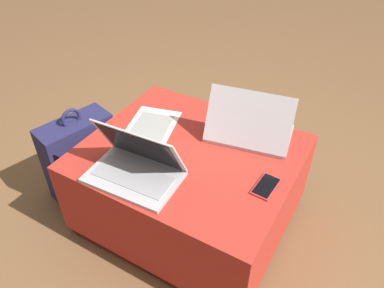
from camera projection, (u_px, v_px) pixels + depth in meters
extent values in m
plane|color=brown|center=(190.00, 216.00, 1.85)|extent=(14.00, 14.00, 0.00)
cube|color=maroon|center=(190.00, 213.00, 1.84)|extent=(0.86, 0.73, 0.05)
cube|color=#B22D23|center=(190.00, 182.00, 1.71)|extent=(0.89, 0.76, 0.37)
cube|color=#B7B7BC|center=(134.00, 177.00, 1.46)|extent=(0.37, 0.25, 0.02)
cube|color=#9E9EA3|center=(133.00, 176.00, 1.45)|extent=(0.32, 0.14, 0.00)
cube|color=#B7B7BC|center=(140.00, 146.00, 1.43)|extent=(0.36, 0.13, 0.21)
cube|color=black|center=(139.00, 147.00, 1.43)|extent=(0.32, 0.11, 0.18)
cube|color=silver|center=(249.00, 133.00, 1.68)|extent=(0.40, 0.30, 0.02)
cube|color=#9E9EA3|center=(250.00, 131.00, 1.67)|extent=(0.34, 0.19, 0.00)
cube|color=silver|center=(249.00, 120.00, 1.56)|extent=(0.38, 0.18, 0.22)
cube|color=black|center=(249.00, 120.00, 1.56)|extent=(0.33, 0.16, 0.19)
cube|color=red|center=(266.00, 186.00, 1.42)|extent=(0.08, 0.14, 0.01)
cube|color=black|center=(266.00, 186.00, 1.42)|extent=(0.07, 0.13, 0.00)
cube|color=#23234C|center=(81.00, 157.00, 1.87)|extent=(0.24, 0.37, 0.43)
cube|color=#1E1E41|center=(74.00, 161.00, 1.98)|extent=(0.13, 0.28, 0.19)
torus|color=#23234C|center=(71.00, 118.00, 1.72)|extent=(0.04, 0.10, 0.10)
cube|color=silver|center=(151.00, 126.00, 1.73)|extent=(0.28, 0.34, 0.00)
cube|color=gray|center=(151.00, 126.00, 1.73)|extent=(0.21, 0.24, 0.00)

